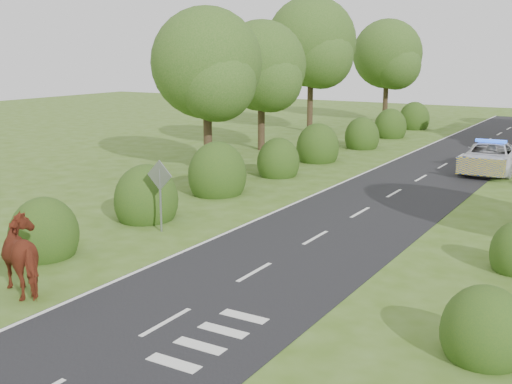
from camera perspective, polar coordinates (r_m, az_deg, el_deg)
The scene contains 11 objects.
ground at distance 18.40m, azimuth -0.15°, elevation -7.19°, with size 120.00×120.00×0.00m, color #416117.
road at distance 31.76m, azimuth 13.93°, elevation 0.89°, with size 6.00×70.00×0.02m, color black.
road_markings at distance 30.34m, azimuth 9.88°, elevation 0.57°, with size 4.96×70.00×0.01m.
hedgerow_left at distance 31.19m, azimuth 0.66°, elevation 2.43°, with size 2.75×50.41×3.00m.
tree_left_a at distance 32.60m, azimuth -4.19°, elevation 10.95°, with size 5.74×5.60×8.38m.
tree_left_b at distance 40.16m, azimuth 0.69°, elevation 10.85°, with size 5.74×5.60×8.07m.
tree_left_c at distance 49.63m, azimuth 5.15°, elevation 12.83°, with size 6.97×6.80×10.22m.
tree_left_d at distance 57.96m, azimuth 11.79°, elevation 11.69°, with size 6.15×6.00×8.89m.
road_sign at distance 22.33m, azimuth -8.54°, elevation 0.61°, with size 1.06×0.08×2.53m.
cow at distance 17.80m, azimuth -19.56°, elevation -5.81°, with size 1.24×2.34×1.66m, color maroon.
police_van at distance 35.45m, azimuth 20.06°, elevation 2.93°, with size 2.81×5.69×1.69m.
Camera 1 is at (8.92, -14.85, 6.20)m, focal length 45.00 mm.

